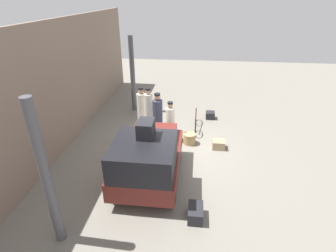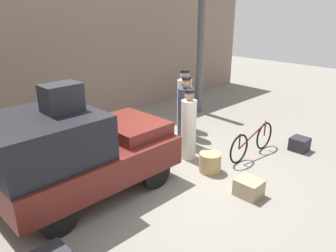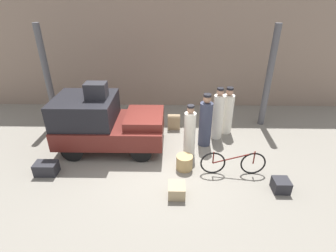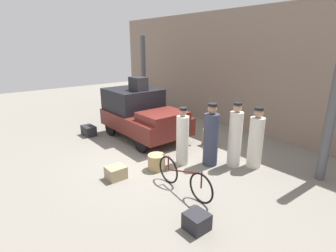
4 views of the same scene
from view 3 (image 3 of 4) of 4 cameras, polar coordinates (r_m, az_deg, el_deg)
name	(u,v)px [view 3 (image 3 of 4)]	position (r m, az deg, el deg)	size (l,w,h in m)	color
ground_plane	(161,156)	(8.07, -1.45, -6.64)	(30.00, 30.00, 0.00)	gray
station_building_facade	(165,53)	(10.98, -0.73, 15.61)	(16.00, 0.15, 4.50)	gray
canopy_pillar_left	(47,77)	(10.34, -24.78, 9.73)	(0.22, 0.22, 3.59)	#4C4C51
canopy_pillar_right	(269,78)	(9.94, 21.10, 9.77)	(0.22, 0.22, 3.59)	#4C4C51
truck	(104,122)	(8.37, -13.72, 0.94)	(3.26, 1.84, 1.68)	black
bicycle	(233,163)	(7.40, 13.96, -7.80)	(1.78, 0.04, 0.73)	black
wicker_basket	(184,162)	(7.47, 3.60, -7.90)	(0.47, 0.47, 0.42)	tan
porter_lifting_near_truck	(190,132)	(7.85, 4.74, -1.39)	(0.35, 0.35, 1.62)	silver
porter_standing_middle	(205,122)	(8.38, 8.15, 0.78)	(0.40, 0.40, 1.75)	#33384C
porter_carrying_trunk	(218,116)	(8.83, 10.82, 2.24)	(0.35, 0.35, 1.79)	silver
porter_with_bicycle	(227,113)	(9.28, 12.80, 2.88)	(0.39, 0.39, 1.67)	silver
trunk_umber_medium	(177,190)	(6.63, 1.90, -13.78)	(0.41, 0.46, 0.32)	#9E8966
trunk_barrel_dark	(174,121)	(9.46, 1.29, 1.04)	(0.44, 0.24, 0.57)	#937A56
trunk_large_brown	(281,185)	(7.34, 23.35, -11.74)	(0.40, 0.40, 0.32)	#232328
trunk_wicker_pale	(46,168)	(8.02, -24.96, -8.34)	(0.60, 0.39, 0.35)	#232328
trunk_on_truck_roof	(96,90)	(8.01, -15.39, 7.49)	(0.63, 0.44, 0.46)	#232328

